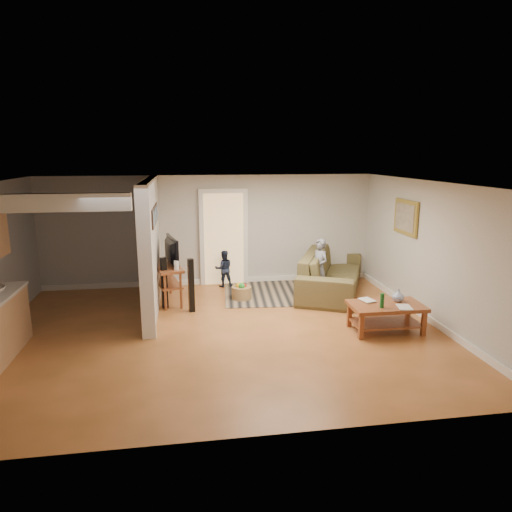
# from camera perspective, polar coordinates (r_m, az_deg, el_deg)

# --- Properties ---
(ground) EXTENTS (7.50, 7.50, 0.00)m
(ground) POSITION_cam_1_polar(r_m,az_deg,el_deg) (7.90, -4.28, -9.41)
(ground) COLOR brown
(ground) RESTS_ON ground
(room_shell) EXTENTS (7.54, 6.02, 2.52)m
(room_shell) POSITION_cam_1_polar(r_m,az_deg,el_deg) (7.89, -12.45, 1.36)
(room_shell) COLOR #A9A7A2
(room_shell) RESTS_ON ground
(area_rug) EXTENTS (2.74, 2.10, 0.01)m
(area_rug) POSITION_cam_1_polar(r_m,az_deg,el_deg) (9.98, 3.61, -4.59)
(area_rug) COLOR black
(area_rug) RESTS_ON ground
(sofa) EXTENTS (2.26, 3.16, 0.86)m
(sofa) POSITION_cam_1_polar(r_m,az_deg,el_deg) (10.32, 9.35, -4.20)
(sofa) COLOR #433921
(sofa) RESTS_ON ground
(coffee_table) EXTENTS (1.24, 0.74, 0.73)m
(coffee_table) POSITION_cam_1_polar(r_m,az_deg,el_deg) (8.10, 16.05, -6.49)
(coffee_table) COLOR maroon
(coffee_table) RESTS_ON ground
(tv_console) EXTENTS (0.71, 1.29, 1.05)m
(tv_console) POSITION_cam_1_polar(r_m,az_deg,el_deg) (9.39, -10.95, -1.52)
(tv_console) COLOR maroon
(tv_console) RESTS_ON ground
(speaker_left) EXTENTS (0.12, 0.12, 1.04)m
(speaker_left) POSITION_cam_1_polar(r_m,az_deg,el_deg) (8.76, -8.11, -3.67)
(speaker_left) COLOR black
(speaker_left) RESTS_ON ground
(speaker_right) EXTENTS (0.13, 0.13, 1.02)m
(speaker_right) POSITION_cam_1_polar(r_m,az_deg,el_deg) (9.05, -11.39, -3.32)
(speaker_right) COLOR black
(speaker_right) RESTS_ON ground
(toy_basket) EXTENTS (0.41, 0.41, 0.36)m
(toy_basket) POSITION_cam_1_polar(r_m,az_deg,el_deg) (9.51, -1.83, -4.53)
(toy_basket) COLOR #8F633E
(toy_basket) RESTS_ON ground
(child) EXTENTS (0.44, 0.53, 1.24)m
(child) POSITION_cam_1_polar(r_m,az_deg,el_deg) (9.82, 7.81, -5.01)
(child) COLOR slate
(child) RESTS_ON ground
(toddler) EXTENTS (0.43, 0.35, 0.84)m
(toddler) POSITION_cam_1_polar(r_m,az_deg,el_deg) (10.46, -4.01, -3.81)
(toddler) COLOR #1B2339
(toddler) RESTS_ON ground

